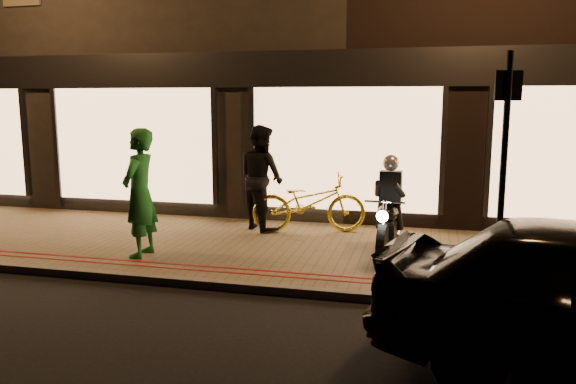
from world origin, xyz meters
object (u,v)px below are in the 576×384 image
object	(u,v)px
bicycle_gold	(309,203)
person_green	(140,193)
motorcycle	(388,217)
sign_post	(504,164)

from	to	relation	value
bicycle_gold	person_green	world-z (taller)	person_green
motorcycle	sign_post	size ratio (longest dim) A/B	0.65
person_green	bicycle_gold	bearing A→B (deg)	134.12
sign_post	bicycle_gold	xyz separation A→B (m)	(-2.97, 2.94, -1.13)
motorcycle	sign_post	distance (m)	2.45
sign_post	person_green	bearing A→B (deg)	172.35
motorcycle	person_green	size ratio (longest dim) A/B	0.97
motorcycle	person_green	bearing A→B (deg)	-162.54
motorcycle	bicycle_gold	size ratio (longest dim) A/B	0.93
motorcycle	person_green	world-z (taller)	person_green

